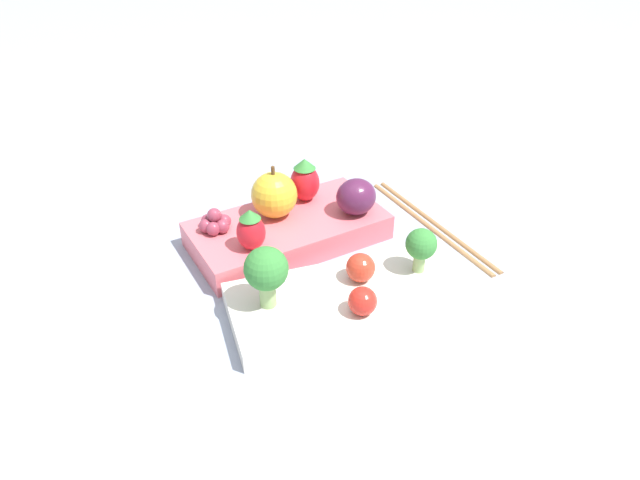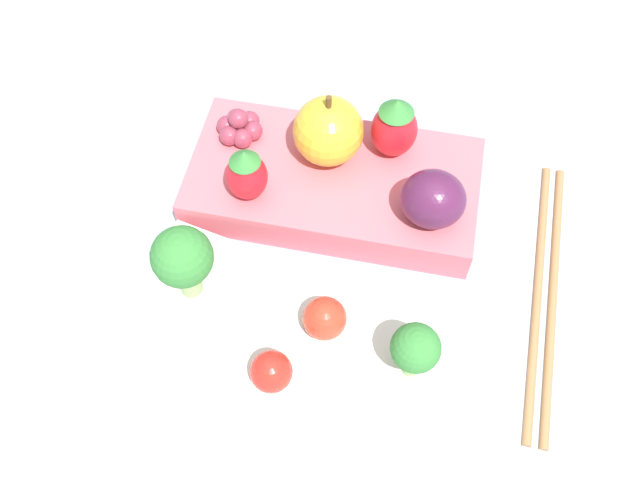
{
  "view_description": "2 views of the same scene",
  "coord_description": "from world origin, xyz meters",
  "views": [
    {
      "loc": [
        0.2,
        0.4,
        0.34
      ],
      "look_at": [
        -0.01,
        -0.0,
        0.04
      ],
      "focal_mm": 32.0,
      "sensor_mm": 36.0,
      "label": 1
    },
    {
      "loc": [
        -0.07,
        0.23,
        0.42
      ],
      "look_at": [
        -0.01,
        -0.0,
        0.04
      ],
      "focal_mm": 40.0,
      "sensor_mm": 36.0,
      "label": 2
    }
  ],
  "objects": [
    {
      "name": "apple",
      "position": [
        0.01,
        -0.08,
        0.05
      ],
      "size": [
        0.05,
        0.05,
        0.06
      ],
      "color": "gold",
      "rests_on": "bento_box_fruit"
    },
    {
      "name": "grape_cluster",
      "position": [
        0.07,
        -0.08,
        0.04
      ],
      "size": [
        0.03,
        0.03,
        0.02
      ],
      "color": "#93384C",
      "rests_on": "bento_box_fruit"
    },
    {
      "name": "cherry_tomato_0",
      "position": [
        -0.0,
        0.09,
        0.03
      ],
      "size": [
        0.03,
        0.03,
        0.03
      ],
      "color": "red",
      "rests_on": "bento_box_savoury"
    },
    {
      "name": "plum",
      "position": [
        -0.07,
        -0.04,
        0.05
      ],
      "size": [
        0.04,
        0.04,
        0.04
      ],
      "color": "#511E42",
      "rests_on": "bento_box_fruit"
    },
    {
      "name": "broccoli_floret_0",
      "position": [
        -0.08,
        0.06,
        0.05
      ],
      "size": [
        0.03,
        0.03,
        0.04
      ],
      "color": "#93B770",
      "rests_on": "bento_box_savoury"
    },
    {
      "name": "broccoli_floret_1",
      "position": [
        0.07,
        0.04,
        0.06
      ],
      "size": [
        0.04,
        0.04,
        0.06
      ],
      "color": "#93B770",
      "rests_on": "bento_box_savoury"
    },
    {
      "name": "chopsticks_pair",
      "position": [
        -0.16,
        -0.02,
        0.0
      ],
      "size": [
        0.02,
        0.21,
        0.01
      ],
      "color": "#A37547",
      "rests_on": "ground_plane"
    },
    {
      "name": "ground_plane",
      "position": [
        0.0,
        0.0,
        0.0
      ],
      "size": [
        4.0,
        4.0,
        0.0
      ],
      "primitive_type": "plane",
      "color": "#939EB2"
    },
    {
      "name": "cherry_tomato_1",
      "position": [
        -0.02,
        0.05,
        0.03
      ],
      "size": [
        0.03,
        0.03,
        0.03
      ],
      "color": "red",
      "rests_on": "bento_box_savoury"
    },
    {
      "name": "strawberry_1",
      "position": [
        -0.03,
        -0.09,
        0.05
      ],
      "size": [
        0.03,
        0.03,
        0.05
      ],
      "color": "red",
      "rests_on": "bento_box_fruit"
    },
    {
      "name": "bento_box_fruit",
      "position": [
        -0.0,
        -0.06,
        0.01
      ],
      "size": [
        0.21,
        0.11,
        0.03
      ],
      "color": "#DB6670",
      "rests_on": "ground_plane"
    },
    {
      "name": "bento_box_savoury",
      "position": [
        -0.01,
        0.06,
        0.01
      ],
      "size": [
        0.24,
        0.13,
        0.02
      ],
      "color": "silver",
      "rests_on": "ground_plane"
    },
    {
      "name": "strawberry_0",
      "position": [
        0.05,
        -0.03,
        0.05
      ],
      "size": [
        0.03,
        0.03,
        0.04
      ],
      "color": "red",
      "rests_on": "bento_box_fruit"
    }
  ]
}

